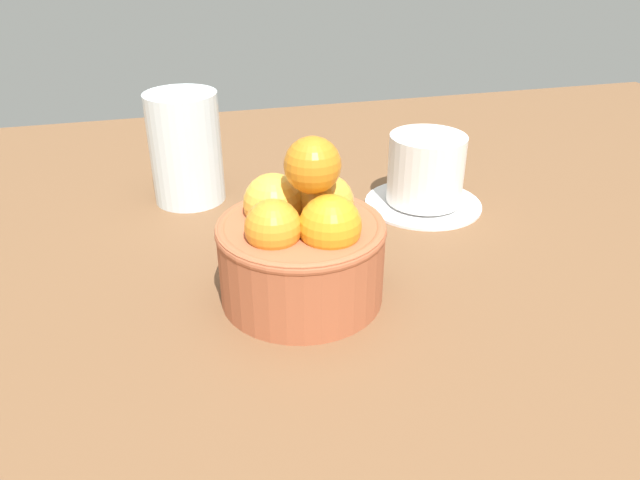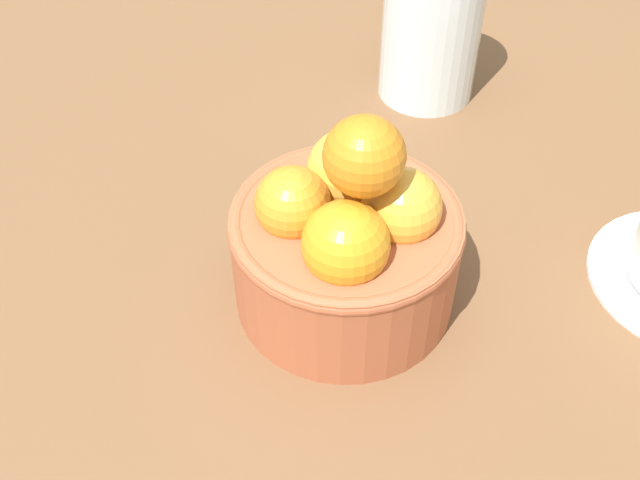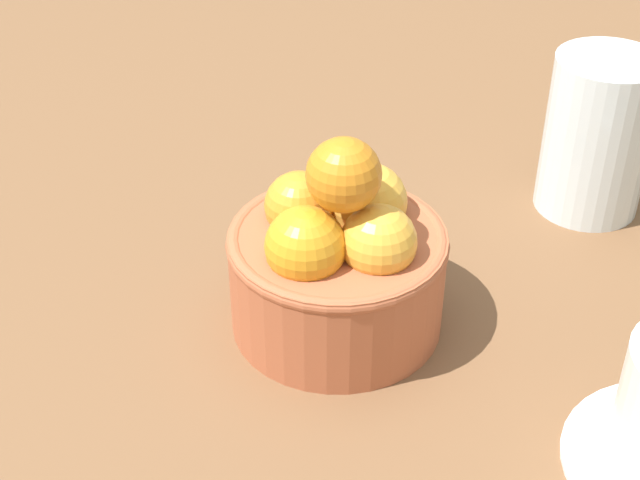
% 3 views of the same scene
% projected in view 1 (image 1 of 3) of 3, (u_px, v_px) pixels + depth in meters
% --- Properties ---
extents(ground_plane, '(1.52, 1.07, 0.04)m').
position_uv_depth(ground_plane, '(302.00, 316.00, 0.51)').
color(ground_plane, brown).
extents(terracotta_bowl, '(0.13, 0.13, 0.14)m').
position_uv_depth(terracotta_bowl, '(302.00, 244.00, 0.47)').
color(terracotta_bowl, '#AD5938').
rests_on(terracotta_bowl, ground_plane).
extents(coffee_cup, '(0.12, 0.12, 0.08)m').
position_uv_depth(coffee_cup, '(425.00, 174.00, 0.63)').
color(coffee_cup, white).
rests_on(coffee_cup, ground_plane).
extents(water_glass, '(0.08, 0.08, 0.12)m').
position_uv_depth(water_glass, '(186.00, 148.00, 0.64)').
color(water_glass, silver).
rests_on(water_glass, ground_plane).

